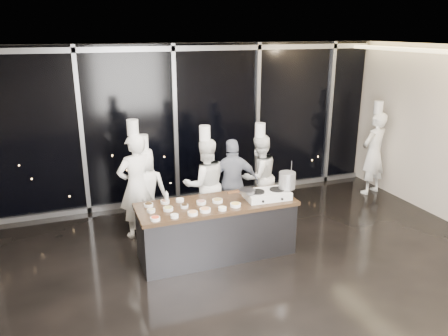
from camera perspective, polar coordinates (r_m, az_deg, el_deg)
The scene contains 15 objects.
ground at distance 6.41m, azimuth 1.81°, elevation -14.89°, with size 9.00×9.00×0.00m, color black.
room_shell at distance 5.61m, azimuth 3.71°, elevation 5.21°, with size 9.02×7.02×3.21m.
window_wall at distance 8.87m, azimuth -6.43°, elevation 5.52°, with size 8.90×0.11×3.20m.
demo_counter at distance 6.93m, azimuth -0.96°, elevation -7.96°, with size 2.46×0.86×0.90m.
stove at distance 6.93m, azimuth 5.64°, elevation -3.45°, with size 0.70×0.46×0.14m.
frying_pan at distance 6.77m, azimuth 2.94°, elevation -3.02°, with size 0.46×0.27×0.04m.
stock_pot at distance 6.98m, azimuth 8.25°, elevation -1.59°, with size 0.26×0.26×0.26m, color #B6B6B8.
prep_bowls at distance 6.54m, azimuth -4.60°, elevation -5.11°, with size 1.39×0.71×0.05m.
squeeze_bottle at distance 6.75m, azimuth -7.51°, elevation -3.78°, with size 0.06×0.06×0.21m.
chef_far_left at distance 7.55m, azimuth -11.37°, elevation -2.19°, with size 0.76×0.61×2.06m.
chef_left at distance 7.77m, azimuth -10.22°, elevation -2.76°, with size 0.86×0.69×1.75m.
chef_center at distance 7.75m, azimuth -2.44°, elevation -2.05°, with size 0.82×0.65×1.88m.
guest at distance 7.85m, azimuth 1.17°, elevation -1.97°, with size 1.00×0.53×1.62m.
chef_right at distance 8.27m, azimuth 4.58°, elevation -1.03°, with size 0.91×0.80×1.82m.
chef_side at distance 9.93m, azimuth 18.94°, elevation 1.93°, with size 0.75×0.60×2.03m.
Camera 1 is at (-2.05, -5.00, 3.46)m, focal length 35.00 mm.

